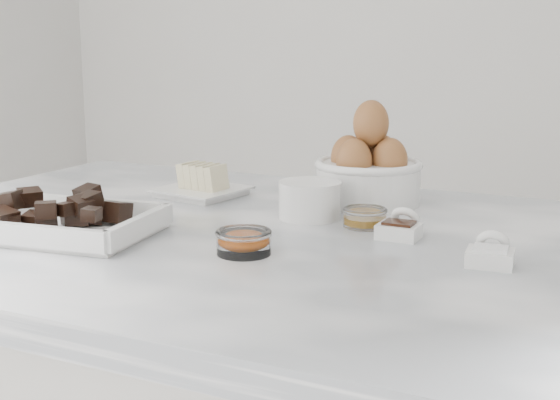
% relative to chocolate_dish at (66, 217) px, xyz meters
% --- Properties ---
extents(marble_slab, '(1.20, 0.80, 0.04)m').
position_rel_chocolate_dish_xyz_m(marble_slab, '(0.23, 0.14, -0.05)').
color(marble_slab, white).
rests_on(marble_slab, cabinet).
extents(chocolate_dish, '(0.26, 0.22, 0.06)m').
position_rel_chocolate_dish_xyz_m(chocolate_dish, '(0.00, 0.00, 0.00)').
color(chocolate_dish, white).
rests_on(chocolate_dish, marble_slab).
extents(butter_plate, '(0.15, 0.15, 0.06)m').
position_rel_chocolate_dish_xyz_m(butter_plate, '(0.02, 0.31, -0.00)').
color(butter_plate, white).
rests_on(butter_plate, marble_slab).
extents(sugar_ramekin, '(0.09, 0.09, 0.06)m').
position_rel_chocolate_dish_xyz_m(sugar_ramekin, '(0.26, 0.24, 0.01)').
color(sugar_ramekin, white).
rests_on(sugar_ramekin, marble_slab).
extents(egg_bowl, '(0.18, 0.18, 0.17)m').
position_rel_chocolate_dish_xyz_m(egg_bowl, '(0.30, 0.38, 0.03)').
color(egg_bowl, white).
rests_on(egg_bowl, marble_slab).
extents(honey_bowl, '(0.06, 0.06, 0.03)m').
position_rel_chocolate_dish_xyz_m(honey_bowl, '(0.35, 0.22, -0.01)').
color(honey_bowl, white).
rests_on(honey_bowl, marble_slab).
extents(zest_bowl, '(0.07, 0.07, 0.03)m').
position_rel_chocolate_dish_xyz_m(zest_bowl, '(0.27, 0.02, -0.01)').
color(zest_bowl, white).
rests_on(zest_bowl, marble_slab).
extents(vanilla_spoon, '(0.06, 0.07, 0.04)m').
position_rel_chocolate_dish_xyz_m(vanilla_spoon, '(0.42, 0.19, -0.01)').
color(vanilla_spoon, white).
rests_on(vanilla_spoon, marble_slab).
extents(salt_spoon, '(0.06, 0.07, 0.04)m').
position_rel_chocolate_dish_xyz_m(salt_spoon, '(0.55, 0.11, -0.01)').
color(salt_spoon, white).
rests_on(salt_spoon, marble_slab).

